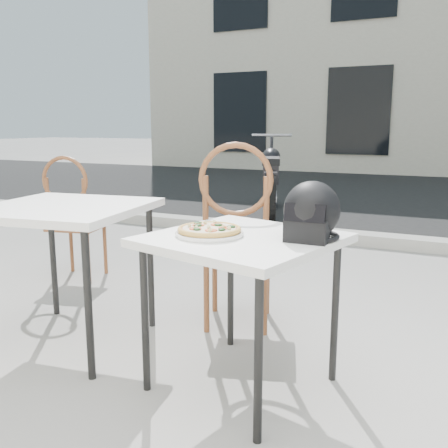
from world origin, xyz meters
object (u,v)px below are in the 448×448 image
at_px(plate, 209,234).
at_px(pizza, 209,229).
at_px(helmet, 311,214).
at_px(cafe_chair_side, 73,212).
at_px(cafe_table_side, 64,218).
at_px(cafe_chair_main, 237,227).
at_px(cafe_table_main, 242,250).
at_px(motorcycle, 271,180).

relative_size(plate, pizza, 1.19).
distance_m(helmet, cafe_chair_side, 2.35).
bearing_deg(cafe_table_side, helmet, 1.56).
relative_size(helmet, cafe_chair_main, 0.23).
bearing_deg(pizza, plate, -103.26).
bearing_deg(cafe_chair_side, pizza, 135.69).
relative_size(cafe_table_main, cafe_chair_main, 0.82).
xyz_separation_m(cafe_table_main, pizza, (-0.14, -0.06, 0.10)).
bearing_deg(motorcycle, pizza, -93.22).
distance_m(cafe_table_main, plate, 0.17).
bearing_deg(cafe_chair_main, cafe_table_side, 19.40).
xyz_separation_m(cafe_chair_side, motorcycle, (0.39, 3.49, -0.07)).
bearing_deg(cafe_chair_main, helmet, 118.82).
xyz_separation_m(cafe_table_main, cafe_table_side, (-1.08, 0.03, 0.06)).
bearing_deg(motorcycle, helmet, -87.71).
relative_size(plate, cafe_table_side, 0.38).
bearing_deg(cafe_table_side, cafe_chair_main, 37.46).
xyz_separation_m(plate, cafe_table_side, (-0.95, 0.09, -0.02)).
height_order(plate, helmet, helmet).
distance_m(helmet, cafe_chair_main, 0.85).
bearing_deg(cafe_chair_side, cafe_chair_main, 154.48).
distance_m(pizza, cafe_chair_side, 2.01).
bearing_deg(plate, pizza, 76.74).
relative_size(cafe_chair_main, motorcycle, 0.53).
distance_m(pizza, cafe_table_side, 0.95).
bearing_deg(plate, cafe_table_side, 174.27).
height_order(cafe_table_main, helmet, helmet).
distance_m(plate, cafe_table_side, 0.95).
height_order(plate, cafe_chair_side, cafe_chair_side).
relative_size(cafe_table_main, pizza, 3.06).
relative_size(cafe_table_main, cafe_table_side, 0.98).
distance_m(pizza, helmet, 0.46).
xyz_separation_m(pizza, cafe_chair_side, (-1.73, 1.02, -0.21)).
xyz_separation_m(cafe_table_main, cafe_chair_main, (-0.30, 0.63, -0.03)).
bearing_deg(cafe_table_side, motorcycle, 95.04).
xyz_separation_m(cafe_chair_main, cafe_table_side, (-0.78, -0.60, 0.09)).
relative_size(helmet, cafe_chair_side, 0.26).
bearing_deg(helmet, motorcycle, 111.36).
relative_size(pizza, helmet, 1.16).
bearing_deg(helmet, cafe_chair_main, 136.22).
bearing_deg(cafe_table_main, cafe_table_side, 178.30).
relative_size(pizza, motorcycle, 0.14).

